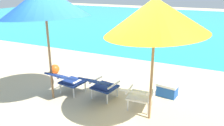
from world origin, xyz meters
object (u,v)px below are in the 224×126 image
object	(u,v)px
lounge_chair_left	(67,80)
beach_umbrella_right	(155,16)
lounge_chair_right	(139,95)
beach_ball	(55,69)
cooler_box	(167,90)
lounge_chair_center	(100,85)
beach_umbrella_left	(45,2)

from	to	relation	value
lounge_chair_left	beach_umbrella_right	distance (m)	2.64
lounge_chair_right	lounge_chair_left	bearing A→B (deg)	179.81
beach_ball	cooler_box	world-z (taller)	cooler_box
lounge_chair_center	beach_umbrella_right	world-z (taller)	beach_umbrella_right
beach_umbrella_right	beach_ball	bearing A→B (deg)	160.71
cooler_box	beach_ball	bearing A→B (deg)	179.72
beach_umbrella_right	cooler_box	bearing A→B (deg)	85.19
lounge_chair_left	lounge_chair_right	world-z (taller)	same
lounge_chair_center	lounge_chair_left	bearing A→B (deg)	-174.21
beach_ball	beach_umbrella_left	bearing A→B (deg)	-52.62
beach_umbrella_left	lounge_chair_center	bearing A→B (deg)	18.06
beach_umbrella_left	beach_ball	xyz separation A→B (m)	(-0.98, 1.28, -2.06)
lounge_chair_left	beach_umbrella_left	size ratio (longest dim) A/B	0.36
lounge_chair_left	lounge_chair_center	world-z (taller)	same
beach_umbrella_left	beach_ball	world-z (taller)	beach_umbrella_left
beach_umbrella_left	beach_ball	distance (m)	2.61
lounge_chair_center	beach_ball	world-z (taller)	lounge_chair_center
beach_ball	beach_umbrella_right	bearing A→B (deg)	-19.29
lounge_chair_left	beach_umbrella_left	world-z (taller)	beach_umbrella_left
lounge_chair_right	beach_ball	distance (m)	3.18
beach_umbrella_left	lounge_chair_left	bearing A→B (deg)	48.54
beach_umbrella_left	beach_umbrella_right	xyz separation A→B (m)	(2.31, 0.13, -0.16)
lounge_chair_right	cooler_box	distance (m)	1.10
beach_ball	cooler_box	distance (m)	3.38
lounge_chair_left	lounge_chair_center	distance (m)	0.85
lounge_chair_left	beach_umbrella_left	distance (m)	1.83
lounge_chair_center	lounge_chair_right	xyz separation A→B (m)	(0.95, -0.09, 0.00)
lounge_chair_center	beach_ball	xyz separation A→B (m)	(-2.05, 0.93, -0.27)
beach_umbrella_right	cooler_box	size ratio (longest dim) A/B	4.78
lounge_chair_right	beach_umbrella_left	size ratio (longest dim) A/B	0.35
lounge_chair_right	beach_umbrella_right	size ratio (longest dim) A/B	0.37
lounge_chair_left	lounge_chair_right	distance (m)	1.79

